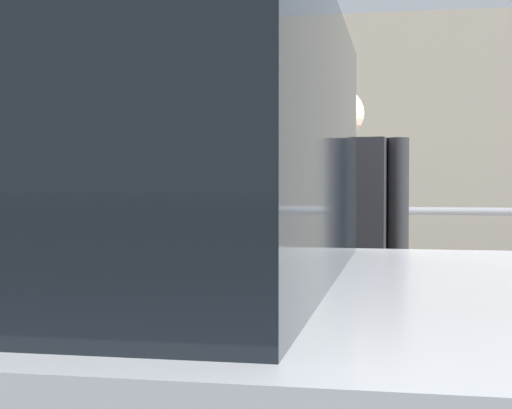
{
  "coord_description": "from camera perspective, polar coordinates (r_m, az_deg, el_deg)",
  "views": [
    {
      "loc": [
        1.06,
        -2.88,
        1.34
      ],
      "look_at": [
        0.43,
        0.44,
        1.25
      ],
      "focal_mm": 54.14,
      "sensor_mm": 36.0,
      "label": 1
    }
  ],
  "objects": [
    {
      "name": "parking_meter",
      "position": [
        3.49,
        -5.16,
        -0.68
      ],
      "size": [
        0.17,
        0.18,
        1.48
      ],
      "rotation": [
        0.0,
        0.0,
        3.18
      ],
      "color": "slate",
      "rests_on": "sidewalk_curb"
    },
    {
      "name": "background_railing",
      "position": [
        6.14,
        0.76,
        -2.75
      ],
      "size": [
        24.06,
        0.06,
        1.02
      ],
      "color": "gray",
      "rests_on": "sidewalk_curb"
    },
    {
      "name": "sidewalk_curb",
      "position": [
        4.86,
        -2.32,
        -13.59
      ],
      "size": [
        36.0,
        3.37,
        0.13
      ],
      "primitive_type": "cube",
      "color": "#ADA8A0",
      "rests_on": "ground"
    },
    {
      "name": "pedestrian_at_meter",
      "position": [
        3.34,
        6.09,
        -3.49
      ],
      "size": [
        0.63,
        0.49,
        1.62
      ],
      "rotation": [
        0.0,
        0.0,
        3.03
      ],
      "color": "slate",
      "rests_on": "sidewalk_curb"
    },
    {
      "name": "backdrop_wall",
      "position": [
        9.35,
        4.23,
        3.52
      ],
      "size": [
        32.0,
        0.5,
        3.3
      ],
      "primitive_type": "cube",
      "color": "#ADA38E",
      "rests_on": "ground"
    }
  ]
}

